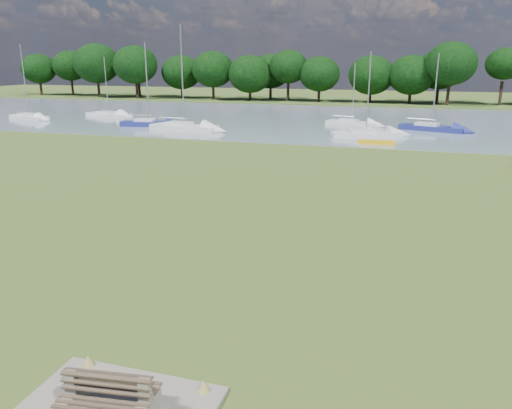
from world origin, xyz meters
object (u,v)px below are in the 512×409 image
(sailboat_2, at_px, (352,122))
(sailboat_6, at_px, (149,122))
(sailboat_7, at_px, (28,116))
(sailboat_0, at_px, (431,126))
(sailboat_4, at_px, (183,125))
(bench_pair, at_px, (109,397))
(kayak, at_px, (377,142))
(sailboat_1, at_px, (108,114))
(sailboat_8, at_px, (365,132))

(sailboat_2, relative_size, sailboat_6, 0.76)
(sailboat_6, relative_size, sailboat_7, 1.00)
(sailboat_0, bearing_deg, sailboat_4, -145.42)
(bench_pair, distance_m, sailboat_6, 49.30)
(kayak, bearing_deg, sailboat_1, 160.49)
(sailboat_8, bearing_deg, sailboat_7, 156.49)
(bench_pair, height_order, sailboat_6, sailboat_6)
(sailboat_0, height_order, sailboat_1, sailboat_0)
(bench_pair, height_order, sailboat_1, sailboat_1)
(kayak, relative_size, sailboat_0, 0.41)
(sailboat_2, xyz_separation_m, sailboat_8, (2.32, -8.51, 0.03))
(sailboat_6, xyz_separation_m, sailboat_7, (-17.96, 1.61, -0.05))
(sailboat_7, bearing_deg, sailboat_6, 10.30)
(sailboat_1, height_order, sailboat_6, sailboat_6)
(sailboat_4, bearing_deg, kayak, -1.57)
(sailboat_2, xyz_separation_m, sailboat_6, (-22.16, -7.48, 0.12))
(bench_pair, xyz_separation_m, sailboat_0, (7.95, 49.08, 0.00))
(sailboat_1, xyz_separation_m, sailboat_2, (32.30, -0.01, 0.01))
(kayak, relative_size, sailboat_2, 0.47)
(sailboat_0, relative_size, sailboat_1, 1.04)
(bench_pair, relative_size, sailboat_7, 0.23)
(sailboat_8, bearing_deg, kayak, -92.14)
(bench_pair, distance_m, sailboat_8, 42.67)
(kayak, height_order, sailboat_8, sailboat_8)
(sailboat_0, height_order, sailboat_6, sailboat_6)
(bench_pair, distance_m, sailboat_0, 49.71)
(sailboat_4, relative_size, sailboat_7, 1.17)
(sailboat_2, distance_m, sailboat_4, 19.35)
(kayak, xyz_separation_m, sailboat_6, (-25.86, 5.34, 0.36))
(sailboat_2, bearing_deg, sailboat_1, -163.71)
(sailboat_0, height_order, sailboat_8, sailboat_8)
(sailboat_2, height_order, sailboat_8, sailboat_8)
(sailboat_7, distance_m, sailboat_8, 42.52)
(sailboat_1, height_order, sailboat_8, sailboat_8)
(sailboat_4, bearing_deg, sailboat_6, 167.48)
(kayak, distance_m, sailboat_0, 11.84)
(bench_pair, bearing_deg, sailboat_6, 110.33)
(bench_pair, xyz_separation_m, sailboat_7, (-40.85, 45.28, 0.00))
(sailboat_4, xyz_separation_m, sailboat_7, (-23.22, 3.56, -0.05))
(sailboat_6, distance_m, sailboat_7, 18.04)
(sailboat_1, bearing_deg, sailboat_0, 11.79)
(sailboat_0, bearing_deg, bench_pair, -80.65)
(sailboat_4, distance_m, sailboat_7, 23.49)
(kayak, distance_m, sailboat_8, 4.53)
(kayak, height_order, sailboat_7, sailboat_7)
(kayak, height_order, sailboat_6, sailboat_6)
(sailboat_2, relative_size, sailboat_7, 0.76)
(sailboat_7, bearing_deg, sailboat_0, 19.87)
(bench_pair, relative_size, sailboat_8, 0.26)
(sailboat_8, bearing_deg, sailboat_6, 157.63)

